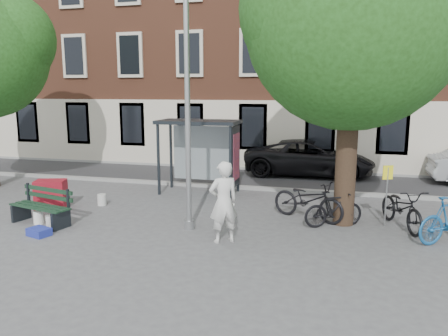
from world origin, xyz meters
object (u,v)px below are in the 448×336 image
at_px(lamppost, 188,125).
at_px(red_stand, 51,194).
at_px(bench, 42,208).
at_px(bike_d, 334,209).
at_px(painter, 224,202).
at_px(car_dark, 309,158).
at_px(notice_sign, 387,184).
at_px(bike_a, 308,200).
at_px(bus_shelter, 210,140).
at_px(bike_c, 402,208).

bearing_deg(lamppost, red_stand, 169.95).
relative_size(bench, bike_d, 1.19).
relative_size(painter, bike_d, 1.20).
relative_size(bench, car_dark, 0.36).
bearing_deg(painter, bike_d, -178.01).
xyz_separation_m(car_dark, notice_sign, (2.51, -6.82, 0.41)).
height_order(bike_a, car_dark, car_dark).
bearing_deg(bike_d, red_stand, 65.18).
height_order(lamppost, painter, lamppost).
xyz_separation_m(bus_shelter, bike_d, (4.34, -2.95, -1.42)).
height_order(bench, bike_d, bike_d).
distance_m(lamppost, red_stand, 5.47).
height_order(lamppost, bike_a, lamppost).
distance_m(bike_d, notice_sign, 1.59).
distance_m(bike_a, bike_d, 0.89).
xyz_separation_m(lamppost, bike_d, (3.73, 1.15, -2.28)).
xyz_separation_m(painter, bike_c, (4.35, 2.28, -0.44)).
height_order(red_stand, notice_sign, notice_sign).
distance_m(bike_d, car_dark, 7.34).
relative_size(bike_d, red_stand, 1.86).
relative_size(bike_c, bike_d, 1.28).
height_order(lamppost, red_stand, lamppost).
height_order(painter, car_dark, painter).
height_order(bench, red_stand, bench).
distance_m(painter, red_stand, 6.26).
bearing_deg(bike_a, bench, 133.44).
bearing_deg(bike_a, painter, 168.18).
bearing_deg(bike_c, notice_sign, 150.55).
bearing_deg(bike_c, lamppost, 175.17).
height_order(bench, notice_sign, notice_sign).
bearing_deg(bike_d, bike_c, -105.08).
bearing_deg(bike_d, painter, 99.78).
distance_m(lamppost, bike_d, 4.52).
relative_size(painter, bike_a, 0.91).
bearing_deg(bike_a, bus_shelter, 81.73).
distance_m(lamppost, bench, 4.75).
xyz_separation_m(lamppost, bus_shelter, (-0.61, 4.11, -0.87)).
distance_m(bike_a, red_stand, 7.93).
relative_size(lamppost, bike_c, 2.86).
bearing_deg(bike_a, lamppost, 144.68).
xyz_separation_m(bus_shelter, car_dark, (3.20, 4.29, -1.15)).
xyz_separation_m(painter, bike_d, (2.58, 1.91, -0.50)).
bearing_deg(red_stand, bus_shelter, 37.26).
distance_m(lamppost, notice_sign, 5.58).
xyz_separation_m(lamppost, car_dark, (2.59, 8.40, -2.02)).
distance_m(bike_a, car_dark, 6.74).
xyz_separation_m(painter, notice_sign, (3.95, 2.34, 0.17)).
height_order(bus_shelter, bike_d, bus_shelter).
xyz_separation_m(lamppost, red_stand, (-4.87, 0.86, -2.33)).
bearing_deg(car_dark, notice_sign, -160.77).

